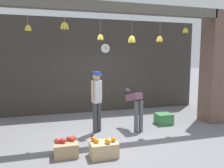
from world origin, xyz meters
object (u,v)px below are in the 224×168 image
at_px(shopkeeper, 97,97).
at_px(water_bottle, 92,141).
at_px(wall_clock, 105,48).
at_px(produce_box_green, 164,119).
at_px(fruit_crate_apples, 66,148).
at_px(fruit_crate_oranges, 104,149).
at_px(worker_stooping, 135,104).

bearing_deg(shopkeeper, water_bottle, 45.25).
xyz_separation_m(water_bottle, wall_clock, (1.06, 3.00, 2.16)).
bearing_deg(produce_box_green, wall_clock, 122.41).
relative_size(shopkeeper, water_bottle, 6.62).
bearing_deg(wall_clock, shopkeeper, -109.83).
relative_size(produce_box_green, water_bottle, 1.89).
distance_m(produce_box_green, wall_clock, 3.17).
bearing_deg(water_bottle, shopkeeper, 71.66).
relative_size(shopkeeper, wall_clock, 4.65).
bearing_deg(fruit_crate_apples, wall_clock, 63.64).
bearing_deg(produce_box_green, fruit_crate_oranges, -144.23).
bearing_deg(produce_box_green, worker_stooping, -167.26).
height_order(shopkeeper, fruit_crate_apples, shopkeeper).
bearing_deg(worker_stooping, shopkeeper, 167.94).
bearing_deg(fruit_crate_apples, shopkeeper, 53.77).
height_order(fruit_crate_oranges, produce_box_green, fruit_crate_oranges).
relative_size(shopkeeper, fruit_crate_oranges, 2.96).
bearing_deg(shopkeeper, worker_stooping, 148.39).
xyz_separation_m(worker_stooping, wall_clock, (-0.25, 2.22, 1.56)).
height_order(fruit_crate_apples, produce_box_green, fruit_crate_apples).
bearing_deg(produce_box_green, shopkeeper, -176.13).
relative_size(shopkeeper, worker_stooping, 1.48).
distance_m(worker_stooping, fruit_crate_apples, 2.28).
relative_size(fruit_crate_oranges, water_bottle, 2.24).
bearing_deg(fruit_crate_apples, produce_box_green, 24.80).
bearing_deg(water_bottle, worker_stooping, 30.94).
height_order(shopkeeper, wall_clock, wall_clock).
distance_m(worker_stooping, produce_box_green, 1.18).
bearing_deg(fruit_crate_apples, fruit_crate_oranges, -18.36).
bearing_deg(fruit_crate_oranges, shopkeeper, 83.29).
distance_m(fruit_crate_apples, wall_clock, 4.28).
xyz_separation_m(fruit_crate_oranges, wall_clock, (0.94, 3.58, 2.11)).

